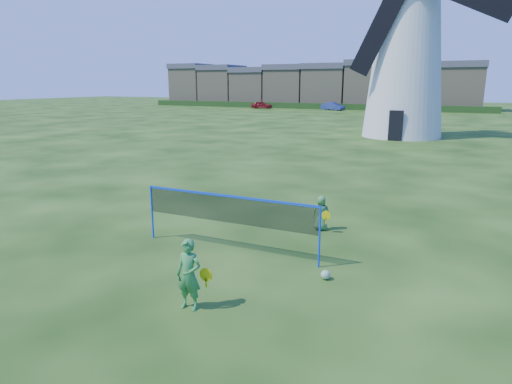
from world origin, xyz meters
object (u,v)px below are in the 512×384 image
object	(u,v)px
player_boy	(321,213)
car_right	(333,106)
windmill	(407,53)
badminton_net	(228,210)
player_girl	(189,275)
car_left	(262,105)
play_ball	(325,275)

from	to	relation	value
player_boy	car_right	size ratio (longest dim) A/B	0.27
windmill	badminton_net	xyz separation A→B (m)	(-0.20, -29.49, -5.59)
player_girl	car_left	xyz separation A→B (m)	(-29.21, 66.63, -0.08)
windmill	player_boy	xyz separation A→B (m)	(1.47, -26.71, -6.19)
player_girl	play_ball	bearing A→B (deg)	47.46
badminton_net	play_ball	xyz separation A→B (m)	(2.86, -0.61, -1.03)
badminton_net	player_boy	size ratio (longest dim) A/B	4.70
player_boy	car_left	size ratio (longest dim) A/B	0.29
badminton_net	player_girl	xyz separation A→B (m)	(0.83, -3.10, -0.42)
badminton_net	car_right	world-z (taller)	badminton_net
windmill	play_ball	distance (m)	30.94
badminton_net	car_right	xyz separation A→B (m)	(-15.57, 63.81, -0.49)
player_boy	car_left	distance (m)	67.78
play_ball	car_left	size ratio (longest dim) A/B	0.06
player_boy	badminton_net	bearing A→B (deg)	44.84
windmill	player_boy	size ratio (longest dim) A/B	18.42
player_girl	car_right	size ratio (longest dim) A/B	0.36
play_ball	car_left	distance (m)	71.35
windmill	badminton_net	distance (m)	30.02
player_boy	car_right	bearing A→B (deg)	-88.29
windmill	player_girl	distance (m)	33.14
badminton_net	car_left	size ratio (longest dim) A/B	1.35
player_girl	player_boy	distance (m)	5.95
badminton_net	play_ball	world-z (taller)	badminton_net
badminton_net	player_girl	distance (m)	3.24
badminton_net	car_left	xyz separation A→B (m)	(-28.39, 63.53, -0.50)
player_boy	player_girl	bearing A→B (deg)	67.70
windmill	car_right	world-z (taller)	windmill
player_boy	car_left	xyz separation A→B (m)	(-30.06, 60.74, 0.10)
player_boy	car_right	distance (m)	63.42
player_boy	play_ball	xyz separation A→B (m)	(1.18, -3.40, -0.43)
play_ball	car_left	world-z (taller)	car_left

